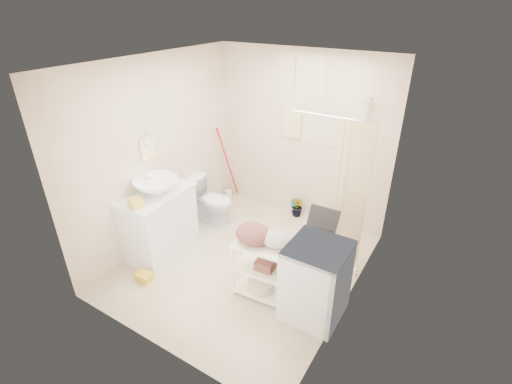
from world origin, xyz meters
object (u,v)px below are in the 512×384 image
at_px(washing_machine, 316,281).
at_px(laundry_rack, 261,264).
at_px(vanity, 160,222).
at_px(toilet, 211,200).

xyz_separation_m(washing_machine, laundry_rack, (-0.67, -0.05, -0.02)).
distance_m(vanity, laundry_rack, 1.64).
relative_size(toilet, laundry_rack, 0.86).
bearing_deg(washing_machine, laundry_rack, -176.25).
xyz_separation_m(toilet, washing_machine, (2.18, -0.96, 0.08)).
distance_m(washing_machine, laundry_rack, 0.67).
bearing_deg(vanity, washing_machine, -2.46).
bearing_deg(toilet, vanity, 170.68).
bearing_deg(vanity, laundry_rack, -3.79).
height_order(vanity, laundry_rack, vanity).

